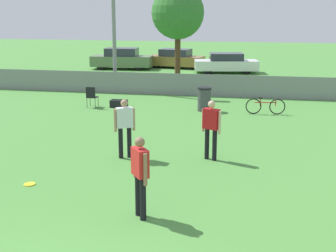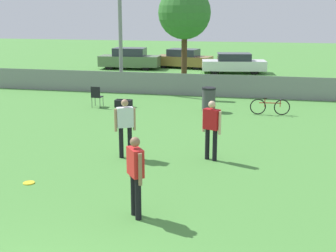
{
  "view_description": "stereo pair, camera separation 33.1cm",
  "coord_description": "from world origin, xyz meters",
  "px_view_note": "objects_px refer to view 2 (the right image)",
  "views": [
    {
      "loc": [
        3.24,
        -4.87,
        4.15
      ],
      "look_at": [
        0.8,
        7.42,
        1.05
      ],
      "focal_mm": 50.0,
      "sensor_mm": 36.0,
      "label": 1
    },
    {
      "loc": [
        3.57,
        -4.8,
        4.15
      ],
      "look_at": [
        0.8,
        7.42,
        1.05
      ],
      "focal_mm": 50.0,
      "sensor_mm": 36.0,
      "label": 2
    }
  ],
  "objects_px": {
    "player_defender_red": "(211,126)",
    "player_receiver_white": "(125,124)",
    "tree_near_pole": "(185,13)",
    "gear_bag_sideline": "(124,103)",
    "light_pole": "(120,2)",
    "frisbee_disc": "(29,183)",
    "bicycle_sideline": "(270,107)",
    "parked_car_olive": "(130,59)",
    "trash_bin": "(209,99)",
    "player_thrower_red": "(136,171)",
    "parked_car_tan": "(183,59)",
    "parked_car_white": "(234,63)",
    "folding_chair_sideline": "(97,95)"
  },
  "relations": [
    {
      "from": "trash_bin",
      "to": "player_defender_red",
      "type": "bearing_deg",
      "value": -81.52
    },
    {
      "from": "bicycle_sideline",
      "to": "parked_car_tan",
      "type": "distance_m",
      "value": 16.39
    },
    {
      "from": "trash_bin",
      "to": "parked_car_tan",
      "type": "distance_m",
      "value": 15.4
    },
    {
      "from": "trash_bin",
      "to": "parked_car_olive",
      "type": "distance_m",
      "value": 15.45
    },
    {
      "from": "player_defender_red",
      "to": "trash_bin",
      "type": "xyz_separation_m",
      "value": [
        -0.99,
        6.63,
        -0.5
      ]
    },
    {
      "from": "folding_chair_sideline",
      "to": "parked_car_olive",
      "type": "distance_m",
      "value": 13.96
    },
    {
      "from": "trash_bin",
      "to": "tree_near_pole",
      "type": "bearing_deg",
      "value": 109.08
    },
    {
      "from": "folding_chair_sideline",
      "to": "player_receiver_white",
      "type": "bearing_deg",
      "value": 118.18
    },
    {
      "from": "light_pole",
      "to": "frisbee_disc",
      "type": "height_order",
      "value": "light_pole"
    },
    {
      "from": "bicycle_sideline",
      "to": "folding_chair_sideline",
      "type": "bearing_deg",
      "value": 175.23
    },
    {
      "from": "player_thrower_red",
      "to": "parked_car_olive",
      "type": "bearing_deg",
      "value": 160.81
    },
    {
      "from": "player_thrower_red",
      "to": "frisbee_disc",
      "type": "bearing_deg",
      "value": -148.8
    },
    {
      "from": "bicycle_sideline",
      "to": "parked_car_tan",
      "type": "height_order",
      "value": "parked_car_tan"
    },
    {
      "from": "tree_near_pole",
      "to": "player_receiver_white",
      "type": "bearing_deg",
      "value": -86.2
    },
    {
      "from": "tree_near_pole",
      "to": "gear_bag_sideline",
      "type": "xyz_separation_m",
      "value": [
        -1.41,
        -6.85,
        -3.84
      ]
    },
    {
      "from": "player_defender_red",
      "to": "trash_bin",
      "type": "distance_m",
      "value": 6.72
    },
    {
      "from": "player_receiver_white",
      "to": "frisbee_disc",
      "type": "height_order",
      "value": "player_receiver_white"
    },
    {
      "from": "player_receiver_white",
      "to": "trash_bin",
      "type": "distance_m",
      "value": 7.1
    },
    {
      "from": "player_thrower_red",
      "to": "bicycle_sideline",
      "type": "relative_size",
      "value": 1.07
    },
    {
      "from": "parked_car_olive",
      "to": "parked_car_white",
      "type": "xyz_separation_m",
      "value": [
        7.61,
        -0.69,
        -0.07
      ]
    },
    {
      "from": "frisbee_disc",
      "to": "trash_bin",
      "type": "xyz_separation_m",
      "value": [
        3.15,
        9.48,
        0.49
      ]
    },
    {
      "from": "gear_bag_sideline",
      "to": "parked_car_olive",
      "type": "height_order",
      "value": "parked_car_olive"
    },
    {
      "from": "frisbee_disc",
      "to": "bicycle_sideline",
      "type": "xyz_separation_m",
      "value": [
        5.7,
        9.31,
        0.32
      ]
    },
    {
      "from": "light_pole",
      "to": "parked_car_olive",
      "type": "distance_m",
      "value": 10.14
    },
    {
      "from": "player_receiver_white",
      "to": "gear_bag_sideline",
      "type": "bearing_deg",
      "value": 80.22
    },
    {
      "from": "tree_near_pole",
      "to": "gear_bag_sideline",
      "type": "bearing_deg",
      "value": -101.62
    },
    {
      "from": "player_thrower_red",
      "to": "player_defender_red",
      "type": "bearing_deg",
      "value": 129.71
    },
    {
      "from": "frisbee_disc",
      "to": "bicycle_sideline",
      "type": "height_order",
      "value": "bicycle_sideline"
    },
    {
      "from": "player_thrower_red",
      "to": "trash_bin",
      "type": "xyz_separation_m",
      "value": [
        0.01,
        10.75,
        -0.5
      ]
    },
    {
      "from": "light_pole",
      "to": "player_receiver_white",
      "type": "relative_size",
      "value": 4.44
    },
    {
      "from": "player_defender_red",
      "to": "player_receiver_white",
      "type": "height_order",
      "value": "same"
    },
    {
      "from": "player_receiver_white",
      "to": "bicycle_sideline",
      "type": "relative_size",
      "value": 1.07
    },
    {
      "from": "tree_near_pole",
      "to": "parked_car_tan",
      "type": "distance_m",
      "value": 8.83
    },
    {
      "from": "player_defender_red",
      "to": "tree_near_pole",
      "type": "bearing_deg",
      "value": 129.37
    },
    {
      "from": "player_receiver_white",
      "to": "light_pole",
      "type": "bearing_deg",
      "value": 80.51
    },
    {
      "from": "parked_car_tan",
      "to": "light_pole",
      "type": "bearing_deg",
      "value": -87.8
    },
    {
      "from": "player_receiver_white",
      "to": "parked_car_olive",
      "type": "height_order",
      "value": "player_receiver_white"
    },
    {
      "from": "player_receiver_white",
      "to": "parked_car_olive",
      "type": "relative_size",
      "value": 0.38
    },
    {
      "from": "parked_car_tan",
      "to": "parked_car_white",
      "type": "bearing_deg",
      "value": -19.4
    },
    {
      "from": "trash_bin",
      "to": "player_thrower_red",
      "type": "bearing_deg",
      "value": -90.03
    },
    {
      "from": "player_receiver_white",
      "to": "trash_bin",
      "type": "bearing_deg",
      "value": 49.81
    },
    {
      "from": "bicycle_sideline",
      "to": "parked_car_olive",
      "type": "height_order",
      "value": "parked_car_olive"
    },
    {
      "from": "trash_bin",
      "to": "parked_car_olive",
      "type": "relative_size",
      "value": 0.23
    },
    {
      "from": "parked_car_olive",
      "to": "trash_bin",
      "type": "bearing_deg",
      "value": -64.01
    },
    {
      "from": "frisbee_disc",
      "to": "folding_chair_sideline",
      "type": "height_order",
      "value": "folding_chair_sideline"
    },
    {
      "from": "player_defender_red",
      "to": "frisbee_disc",
      "type": "height_order",
      "value": "player_defender_red"
    },
    {
      "from": "light_pole",
      "to": "parked_car_white",
      "type": "height_order",
      "value": "light_pole"
    },
    {
      "from": "player_defender_red",
      "to": "folding_chair_sideline",
      "type": "relative_size",
      "value": 1.85
    },
    {
      "from": "player_thrower_red",
      "to": "folding_chair_sideline",
      "type": "bearing_deg",
      "value": 168.38
    },
    {
      "from": "tree_near_pole",
      "to": "player_defender_red",
      "type": "height_order",
      "value": "tree_near_pole"
    }
  ]
}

